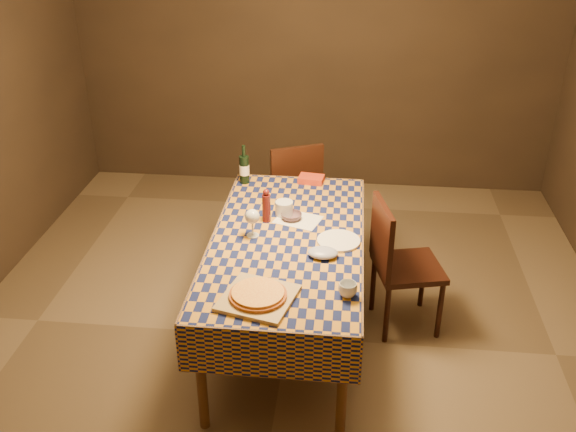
{
  "coord_description": "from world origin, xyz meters",
  "views": [
    {
      "loc": [
        0.36,
        -3.41,
        2.76
      ],
      "look_at": [
        0.0,
        0.05,
        0.9
      ],
      "focal_mm": 40.0,
      "sensor_mm": 36.0,
      "label": 1
    }
  ],
  "objects": [
    {
      "name": "flour_patch",
      "position": [
        0.05,
        0.25,
        0.77
      ],
      "size": [
        0.33,
        0.29,
        0.0
      ],
      "primitive_type": "cube",
      "rotation": [
        0.0,
        0.0,
        -0.32
      ],
      "color": "white",
      "rests_on": "dining_table"
    },
    {
      "name": "room",
      "position": [
        0.0,
        0.0,
        1.35
      ],
      "size": [
        5.0,
        5.1,
        2.7
      ],
      "color": "brown",
      "rests_on": "ground"
    },
    {
      "name": "white_plate",
      "position": [
        0.32,
        -0.01,
        0.78
      ],
      "size": [
        0.32,
        0.32,
        0.02
      ],
      "primitive_type": "cylinder",
      "rotation": [
        0.0,
        0.0,
        0.23
      ],
      "color": "white",
      "rests_on": "dining_table"
    },
    {
      "name": "chair_far",
      "position": [
        -0.09,
        1.21,
        0.52
      ],
      "size": [
        0.56,
        0.56,
        0.93
      ],
      "color": "black",
      "rests_on": "ground"
    },
    {
      "name": "flour_bag",
      "position": [
        0.23,
        -0.19,
        0.8
      ],
      "size": [
        0.21,
        0.18,
        0.05
      ],
      "primitive_type": "ellipsoid",
      "rotation": [
        0.0,
        0.0,
        0.3
      ],
      "color": "#9EA5CA",
      "rests_on": "dining_table"
    },
    {
      "name": "dining_table",
      "position": [
        0.0,
        0.0,
        0.69
      ],
      "size": [
        0.94,
        1.84,
        0.77
      ],
      "color": "brown",
      "rests_on": "ground"
    },
    {
      "name": "pepper_mill",
      "position": [
        -0.16,
        0.21,
        0.88
      ],
      "size": [
        0.07,
        0.07,
        0.23
      ],
      "color": "#511313",
      "rests_on": "dining_table"
    },
    {
      "name": "wine_bottle",
      "position": [
        -0.39,
        0.78,
        0.88
      ],
      "size": [
        0.09,
        0.09,
        0.29
      ],
      "color": "black",
      "rests_on": "dining_table"
    },
    {
      "name": "deli_tub",
      "position": [
        -0.05,
        0.31,
        0.82
      ],
      "size": [
        0.14,
        0.14,
        0.1
      ],
      "primitive_type": "cylinder",
      "rotation": [
        0.0,
        0.0,
        0.22
      ],
      "color": "silver",
      "rests_on": "dining_table"
    },
    {
      "name": "pizza",
      "position": [
        -0.08,
        -0.66,
        0.81
      ],
      "size": [
        0.34,
        0.34,
        0.03
      ],
      "color": "#9E4B1A",
      "rests_on": "cutting_board"
    },
    {
      "name": "wine_glass",
      "position": [
        -0.22,
        0.01,
        0.9
      ],
      "size": [
        0.09,
        0.09,
        0.18
      ],
      "color": "silver",
      "rests_on": "dining_table"
    },
    {
      "name": "tumbler",
      "position": [
        0.38,
        -0.58,
        0.81
      ],
      "size": [
        0.11,
        0.11,
        0.08
      ],
      "primitive_type": "imported",
      "rotation": [
        0.0,
        0.0,
        0.11
      ],
      "color": "silver",
      "rests_on": "dining_table"
    },
    {
      "name": "bowl",
      "position": [
        0.0,
        0.25,
        0.79
      ],
      "size": [
        0.15,
        0.15,
        0.04
      ],
      "primitive_type": "imported",
      "rotation": [
        0.0,
        0.0,
        -0.09
      ],
      "color": "#5B404C",
      "rests_on": "dining_table"
    },
    {
      "name": "takeout_container",
      "position": [
        0.09,
        0.84,
        0.79
      ],
      "size": [
        0.19,
        0.15,
        0.04
      ],
      "primitive_type": "cube",
      "rotation": [
        0.0,
        0.0,
        -0.14
      ],
      "color": "red",
      "rests_on": "dining_table"
    },
    {
      "name": "cutting_board",
      "position": [
        -0.08,
        -0.66,
        0.78
      ],
      "size": [
        0.44,
        0.44,
        0.02
      ],
      "primitive_type": "cube",
      "rotation": [
        0.0,
        0.0,
        -0.25
      ],
      "color": "#A98A4F",
      "rests_on": "dining_table"
    },
    {
      "name": "chair_right",
      "position": [
        0.7,
        0.23,
        0.52
      ],
      "size": [
        0.51,
        0.51,
        0.93
      ],
      "color": "black",
      "rests_on": "ground"
    }
  ]
}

